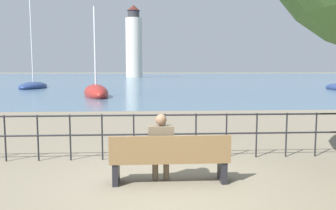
{
  "coord_description": "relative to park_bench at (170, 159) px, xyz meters",
  "views": [
    {
      "loc": [
        -0.39,
        -5.78,
        2.02
      ],
      "look_at": [
        0.0,
        0.5,
        1.37
      ],
      "focal_mm": 35.0,
      "sensor_mm": 36.0,
      "label": 1
    }
  ],
  "objects": [
    {
      "name": "ground_plane",
      "position": [
        0.0,
        0.07,
        -0.44
      ],
      "size": [
        1000.0,
        1000.0,
        0.0
      ],
      "primitive_type": "plane",
      "color": "#7A705B"
    },
    {
      "name": "harbor_water",
      "position": [
        0.0,
        160.83,
        -0.44
      ],
      "size": [
        600.0,
        300.0,
        0.01
      ],
      "color": "slate",
      "rests_on": "ground_plane"
    },
    {
      "name": "park_bench",
      "position": [
        0.0,
        0.0,
        0.0
      ],
      "size": [
        2.14,
        0.45,
        0.9
      ],
      "color": "brown",
      "rests_on": "ground_plane"
    },
    {
      "name": "seated_person_left",
      "position": [
        -0.16,
        0.08,
        0.25
      ],
      "size": [
        0.45,
        0.35,
        1.26
      ],
      "color": "brown",
      "rests_on": "ground_plane"
    },
    {
      "name": "promenade_railing",
      "position": [
        0.0,
        1.69,
        0.25
      ],
      "size": [
        12.91,
        0.04,
        1.05
      ],
      "color": "black",
      "rests_on": "ground_plane"
    },
    {
      "name": "sailboat_1",
      "position": [
        -13.83,
        33.69,
        -0.13
      ],
      "size": [
        2.88,
        5.95,
        12.51
      ],
      "rotation": [
        0.0,
        0.0,
        -0.08
      ],
      "color": "navy",
      "rests_on": "ground_plane"
    },
    {
      "name": "sailboat_2",
      "position": [
        -4.56,
        20.87,
        -0.14
      ],
      "size": [
        3.33,
        6.53,
        7.51
      ],
      "rotation": [
        0.0,
        0.0,
        0.26
      ],
      "color": "maroon",
      "rests_on": "ground_plane"
    },
    {
      "name": "harbor_lighthouse",
      "position": [
        -4.9,
        105.01,
        10.59
      ],
      "size": [
        5.44,
        5.44,
        23.72
      ],
      "color": "beige",
      "rests_on": "ground_plane"
    }
  ]
}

